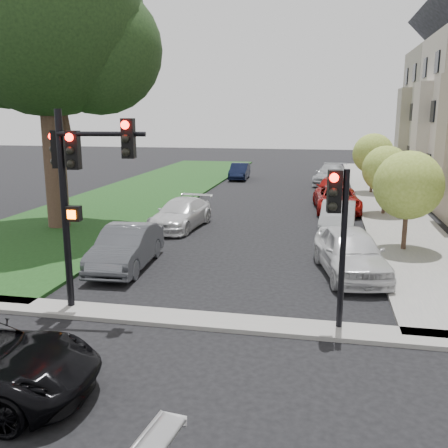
% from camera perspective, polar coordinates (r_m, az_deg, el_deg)
% --- Properties ---
extents(ground, '(140.00, 140.00, 0.00)m').
position_cam_1_polar(ground, '(11.58, -5.05, -15.05)').
color(ground, black).
rests_on(ground, ground).
extents(grass_strip, '(8.00, 44.00, 0.12)m').
position_cam_1_polar(grass_strip, '(36.28, -8.08, 3.93)').
color(grass_strip, black).
rests_on(grass_strip, ground).
extents(sidewalk_right, '(3.50, 44.00, 0.12)m').
position_cam_1_polar(sidewalk_right, '(34.45, 17.52, 3.03)').
color(sidewalk_right, slate).
rests_on(sidewalk_right, ground).
extents(sidewalk_cross, '(60.00, 1.00, 0.12)m').
position_cam_1_polar(sidewalk_cross, '(13.30, -2.59, -10.96)').
color(sidewalk_cross, slate).
rests_on(sidewalk_cross, ground).
extents(eucalyptus, '(9.85, 8.94, 13.96)m').
position_cam_1_polar(eucalyptus, '(24.93, -19.97, 21.42)').
color(eucalyptus, '#332218').
rests_on(eucalyptus, ground).
extents(small_tree_a, '(2.66, 2.66, 3.99)m').
position_cam_1_polar(small_tree_a, '(20.58, 20.31, 4.17)').
color(small_tree_a, '#332218').
rests_on(small_tree_a, ground).
extents(small_tree_b, '(2.50, 2.50, 3.74)m').
position_cam_1_polar(small_tree_b, '(27.89, 18.02, 5.96)').
color(small_tree_b, '#332218').
rests_on(small_tree_b, ground).
extents(small_tree_c, '(2.74, 2.74, 4.10)m').
position_cam_1_polar(small_tree_c, '(35.49, 16.68, 7.69)').
color(small_tree_c, '#332218').
rests_on(small_tree_c, ground).
extents(traffic_signal_main, '(2.68, 0.70, 5.48)m').
position_cam_1_polar(traffic_signal_main, '(13.73, -16.35, 5.42)').
color(traffic_signal_main, black).
rests_on(traffic_signal_main, ground).
extents(traffic_signal_secondary, '(0.53, 0.43, 4.08)m').
position_cam_1_polar(traffic_signal_secondary, '(12.29, 12.95, 0.42)').
color(traffic_signal_secondary, black).
rests_on(traffic_signal_secondary, ground).
extents(car_parked_0, '(2.78, 5.01, 1.61)m').
position_cam_1_polar(car_parked_0, '(17.32, 14.27, -3.13)').
color(car_parked_0, silver).
rests_on(car_parked_0, ground).
extents(car_parked_1, '(1.78, 4.36, 1.41)m').
position_cam_1_polar(car_parked_1, '(23.43, 12.89, 0.70)').
color(car_parked_1, '#999BA0').
rests_on(car_parked_1, ground).
extents(car_parked_2, '(2.69, 5.23, 1.41)m').
position_cam_1_polar(car_parked_2, '(28.57, 12.80, 2.78)').
color(car_parked_2, maroon).
rests_on(car_parked_2, ground).
extents(car_parked_3, '(2.52, 4.66, 1.51)m').
position_cam_1_polar(car_parked_3, '(32.64, 12.21, 4.07)').
color(car_parked_3, maroon).
rests_on(car_parked_3, ground).
extents(car_parked_4, '(2.94, 5.58, 1.54)m').
position_cam_1_polar(car_parked_4, '(39.65, 12.11, 5.53)').
color(car_parked_4, '#999BA0').
rests_on(car_parked_4, ground).
extents(car_parked_5, '(1.87, 4.62, 1.49)m').
position_cam_1_polar(car_parked_5, '(17.94, -11.12, -2.63)').
color(car_parked_5, '#3F4247').
rests_on(car_parked_5, ground).
extents(car_parked_6, '(2.41, 4.91, 1.37)m').
position_cam_1_polar(car_parked_6, '(23.91, -4.95, 1.17)').
color(car_parked_6, silver).
rests_on(car_parked_6, ground).
extents(car_parked_9, '(1.61, 4.12, 1.34)m').
position_cam_1_polar(car_parked_9, '(42.03, 1.79, 6.04)').
color(car_parked_9, black).
rests_on(car_parked_9, ground).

